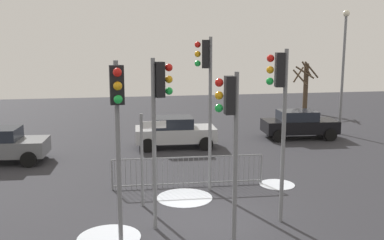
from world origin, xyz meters
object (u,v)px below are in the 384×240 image
(direction_sign_post, at_px, (144,155))
(traffic_light_rear_right, at_px, (230,120))
(traffic_light_mid_right, at_px, (159,106))
(car_silver_mid, at_px, (175,132))
(traffic_light_rear_left, at_px, (206,80))
(car_black_near, at_px, (299,124))
(bare_tree_left, at_px, (305,85))
(traffic_light_foreground_left, at_px, (118,113))
(traffic_light_foreground_right, at_px, (280,97))
(street_lamp, at_px, (344,59))

(direction_sign_post, bearing_deg, traffic_light_rear_right, -60.08)
(traffic_light_mid_right, height_order, car_silver_mid, traffic_light_mid_right)
(direction_sign_post, bearing_deg, car_silver_mid, 72.49)
(traffic_light_rear_left, distance_m, car_black_near, 10.24)
(traffic_light_mid_right, relative_size, car_black_near, 1.16)
(car_silver_mid, bearing_deg, traffic_light_rear_right, -87.69)
(direction_sign_post, height_order, bare_tree_left, bare_tree_left)
(car_black_near, bearing_deg, traffic_light_rear_right, -116.90)
(traffic_light_foreground_left, xyz_separation_m, direction_sign_post, (0.78, 2.66, -1.70))
(traffic_light_mid_right, relative_size, traffic_light_foreground_right, 0.95)
(traffic_light_foreground_left, relative_size, car_black_near, 1.15)
(street_lamp, bearing_deg, traffic_light_mid_right, -136.50)
(traffic_light_foreground_left, relative_size, traffic_light_foreground_right, 0.95)
(traffic_light_rear_left, xyz_separation_m, street_lamp, (9.30, 7.82, 0.36))
(traffic_light_foreground_right, xyz_separation_m, direction_sign_post, (-3.49, 1.85, -1.87))
(direction_sign_post, xyz_separation_m, bare_tree_left, (12.97, 16.62, 0.39))
(traffic_light_foreground_right, bearing_deg, traffic_light_mid_right, 98.81)
(traffic_light_foreground_right, height_order, car_silver_mid, traffic_light_foreground_right)
(bare_tree_left, bearing_deg, traffic_light_foreground_right, -117.15)
(car_black_near, bearing_deg, car_silver_mid, -168.07)
(traffic_light_rear_right, distance_m, traffic_light_foreground_left, 2.63)
(traffic_light_rear_left, bearing_deg, traffic_light_foreground_left, 154.74)
(car_silver_mid, bearing_deg, bare_tree_left, 43.26)
(traffic_light_rear_left, height_order, bare_tree_left, traffic_light_rear_left)
(car_silver_mid, bearing_deg, traffic_light_foreground_right, -77.67)
(traffic_light_rear_right, bearing_deg, car_silver_mid, 3.09)
(direction_sign_post, relative_size, street_lamp, 0.43)
(car_silver_mid, xyz_separation_m, car_black_near, (6.74, 0.84, 0.00))
(traffic_light_foreground_left, distance_m, car_black_near, 14.74)
(traffic_light_rear_right, height_order, traffic_light_rear_left, traffic_light_rear_left)
(traffic_light_mid_right, height_order, traffic_light_foreground_left, traffic_light_mid_right)
(traffic_light_rear_left, bearing_deg, car_black_near, -29.73)
(traffic_light_rear_right, height_order, traffic_light_foreground_left, traffic_light_foreground_left)
(traffic_light_foreground_right, height_order, direction_sign_post, traffic_light_foreground_right)
(car_silver_mid, height_order, street_lamp, street_lamp)
(traffic_light_foreground_left, relative_size, street_lamp, 0.68)
(car_silver_mid, xyz_separation_m, street_lamp, (9.42, 1.43, 3.33))
(car_silver_mid, bearing_deg, traffic_light_mid_right, -97.41)
(traffic_light_foreground_left, xyz_separation_m, traffic_light_foreground_right, (4.27, 0.81, 0.18))
(car_black_near, bearing_deg, traffic_light_foreground_right, -112.60)
(traffic_light_mid_right, xyz_separation_m, traffic_light_foreground_right, (3.21, -0.15, 0.16))
(traffic_light_mid_right, distance_m, car_silver_mid, 9.65)
(traffic_light_rear_right, bearing_deg, street_lamp, -35.08)
(car_silver_mid, bearing_deg, direction_sign_post, -101.82)
(direction_sign_post, distance_m, bare_tree_left, 21.09)
(direction_sign_post, distance_m, car_silver_mid, 7.76)
(traffic_light_mid_right, xyz_separation_m, direction_sign_post, (-0.28, 1.70, -1.72))
(traffic_light_mid_right, xyz_separation_m, street_lamp, (11.15, 10.58, 0.77))
(street_lamp, relative_size, bare_tree_left, 1.79)
(traffic_light_rear_left, xyz_separation_m, direction_sign_post, (-2.13, -1.06, -2.12))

